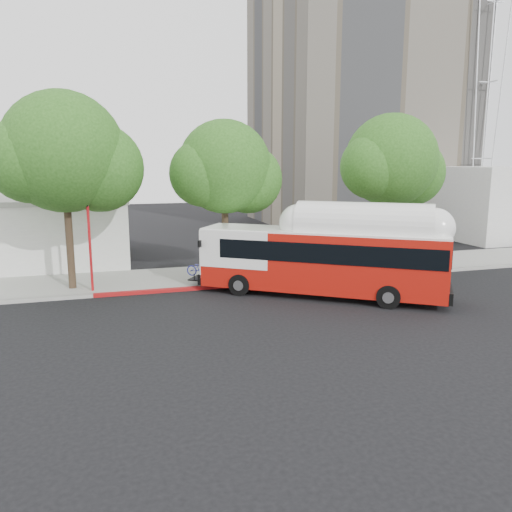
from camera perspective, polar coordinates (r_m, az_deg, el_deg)
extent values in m
plane|color=black|center=(22.56, 2.52, -5.69)|extent=(120.00, 120.00, 0.00)
cube|color=gray|center=(28.57, -1.76, -2.04)|extent=(60.00, 5.00, 0.15)
cube|color=gray|center=(26.13, -0.29, -3.24)|extent=(60.00, 0.30, 0.15)
cube|color=maroon|center=(25.47, -6.79, -3.67)|extent=(10.00, 0.32, 0.16)
cylinder|color=#2D2116|center=(26.22, -20.60, 2.72)|extent=(0.36, 0.36, 6.08)
sphere|color=#224E16|center=(26.01, -21.15, 11.04)|extent=(5.80, 5.80, 5.80)
sphere|color=#224E16|center=(26.15, -17.47, 9.59)|extent=(4.35, 4.35, 4.35)
cylinder|color=#2D2116|center=(27.39, -3.55, 3.02)|extent=(0.36, 0.36, 5.44)
sphere|color=#224E16|center=(27.15, -3.63, 10.15)|extent=(5.00, 5.00, 5.00)
sphere|color=#224E16|center=(27.70, -0.91, 8.77)|extent=(3.75, 3.75, 3.75)
cylinder|color=#2D2116|center=(31.01, 14.88, 3.87)|extent=(0.36, 0.36, 5.76)
sphere|color=#224E16|center=(30.82, 15.20, 10.53)|extent=(5.40, 5.40, 5.40)
sphere|color=#224E16|center=(31.79, 17.25, 9.11)|extent=(4.05, 4.05, 4.05)
cube|color=gray|center=(55.72, 11.38, 21.97)|extent=(18.00, 18.00, 35.00)
cube|color=#AA140B|center=(23.98, 7.45, -0.55)|extent=(10.83, 8.63, 2.78)
cube|color=black|center=(23.79, 8.61, 0.73)|extent=(9.92, 8.02, 0.91)
cube|color=white|center=(23.75, 7.53, 2.82)|extent=(10.79, 8.57, 0.10)
cube|color=white|center=(23.43, 12.15, 3.19)|extent=(6.11, 5.08, 0.53)
cube|color=black|center=(26.12, -6.25, -2.40)|extent=(1.62, 1.85, 0.06)
imported|color=#202396|center=(26.02, -6.27, -1.41)|extent=(1.41, 1.67, 0.86)
cylinder|color=red|center=(25.44, -18.41, 0.61)|extent=(0.13, 0.13, 4.30)
cube|color=black|center=(25.16, -18.71, 5.68)|extent=(0.05, 0.43, 0.27)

